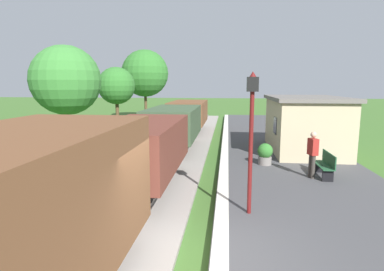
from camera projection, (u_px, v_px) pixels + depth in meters
name	position (u px, v px, depth m)	size (l,w,h in m)	color
ground_plane	(200.00, 268.00, 6.33)	(160.00, 160.00, 0.00)	#3D6628
platform_edge_stripe	(220.00, 257.00, 6.24)	(0.36, 60.00, 0.01)	silver
track_ballast	(85.00, 258.00, 6.58)	(3.80, 60.00, 0.12)	gray
rail_near	(118.00, 254.00, 6.48)	(0.07, 60.00, 0.14)	slate
rail_far	(52.00, 250.00, 6.64)	(0.07, 60.00, 0.14)	slate
freight_train	(158.00, 136.00, 13.35)	(2.50, 26.00, 2.72)	brown
station_hut	(304.00, 124.00, 16.08)	(3.50, 5.80, 2.78)	tan
bench_near_hut	(325.00, 164.00, 11.60)	(0.42, 1.50, 0.91)	#1E4C2D
person_waiting	(313.00, 153.00, 11.41)	(0.34, 0.43, 1.71)	#38332D
potted_planter	(265.00, 154.00, 13.42)	(0.64, 0.64, 0.92)	slate
lamp_post_near	(252.00, 117.00, 7.99)	(0.28, 0.28, 3.70)	#591414
tree_trackside_far	(66.00, 80.00, 18.99)	(4.17, 4.17, 5.96)	#4C3823
tree_field_left	(116.00, 86.00, 25.78)	(3.03, 3.03, 5.04)	#4C3823
tree_field_distant	(145.00, 73.00, 31.71)	(4.68, 4.68, 7.07)	#4C3823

